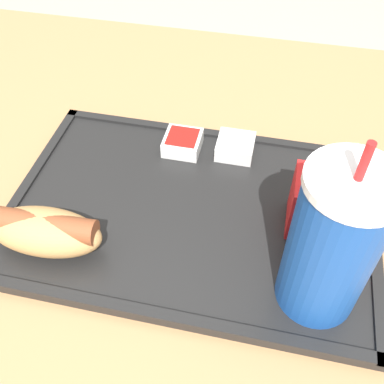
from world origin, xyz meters
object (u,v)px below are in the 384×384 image
Objects in this scene: hot_dog_far at (45,230)px; sauce_cup_mayo at (235,146)px; soda_cup at (332,245)px; fries_carton at (324,204)px; sauce_cup_ketchup at (183,142)px.

sauce_cup_mayo is at bearing -132.08° from hot_dog_far.
sauce_cup_mayo is (0.11, -0.19, -0.07)m from soda_cup.
soda_cup is 0.10m from fries_carton.
sauce_cup_ketchup is (-0.11, -0.19, -0.02)m from hot_dog_far.
sauce_cup_ketchup is at bearing -119.60° from hot_dog_far.
sauce_cup_ketchup is at bearing 6.33° from sauce_cup_mayo.
soda_cup is at bearing -179.60° from hot_dog_far.
soda_cup reaches higher than hot_dog_far.
hot_dog_far reaches higher than sauce_cup_ketchup.
soda_cup is at bearing 119.75° from sauce_cup_mayo.
sauce_cup_mayo is at bearing -42.42° from fries_carton.
soda_cup is 4.22× the size of sauce_cup_mayo.
sauce_cup_mayo is (-0.17, -0.19, -0.02)m from hot_dog_far.
sauce_cup_mayo is at bearing -173.67° from sauce_cup_ketchup.
hot_dog_far reaches higher than sauce_cup_mayo.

